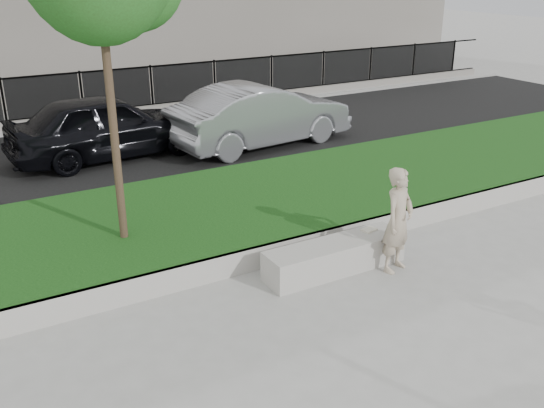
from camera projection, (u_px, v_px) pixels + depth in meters
ground at (322, 288)px, 9.19m from camera, size 90.00×90.00×0.00m
grass_bank at (234, 211)px, 11.53m from camera, size 34.00×4.00×0.40m
grass_kerb at (287, 250)px, 9.95m from camera, size 34.00×0.08×0.40m
street at (141, 149)px, 16.02m from camera, size 34.00×7.00×0.04m
far_pavement at (96, 113)px, 19.63m from camera, size 34.00×3.00×0.12m
iron_fence at (103, 104)px, 18.65m from camera, size 32.00×0.30×1.50m
stone_bench at (335, 256)px, 9.65m from camera, size 2.39×0.60×0.49m
man at (398, 220)px, 9.47m from camera, size 0.73×0.60×1.71m
book at (369, 230)px, 9.99m from camera, size 0.27×0.22×0.03m
car_dark at (107, 126)px, 14.94m from camera, size 4.91×2.29×1.63m
car_silver at (261, 115)px, 15.98m from camera, size 5.17×2.32×1.65m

